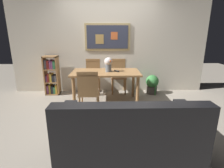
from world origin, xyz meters
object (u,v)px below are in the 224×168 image
(dining_chair_far_right, at_px, (118,73))
(potted_ivy, at_px, (152,84))
(bookshelf, at_px, (52,76))
(leather_couch, at_px, (128,135))
(tv_remote, at_px, (117,71))
(dining_table, at_px, (106,76))
(flower_vase, at_px, (108,64))
(dining_chair_near_left, at_px, (89,90))
(dining_chair_far_left, at_px, (93,73))

(dining_chair_far_right, height_order, potted_ivy, dining_chair_far_right)
(potted_ivy, bearing_deg, bookshelf, 179.07)
(leather_couch, relative_size, tv_remote, 11.40)
(dining_table, xyz_separation_m, leather_couch, (0.30, -1.94, -0.32))
(flower_vase, bearing_deg, potted_ivy, 25.35)
(dining_chair_near_left, distance_m, leather_couch, 1.39)
(dining_table, distance_m, dining_chair_near_left, 0.80)
(flower_vase, height_order, tv_remote, flower_vase)
(leather_couch, distance_m, bookshelf, 3.08)
(dining_chair_near_left, height_order, flower_vase, flower_vase)
(bookshelf, bearing_deg, dining_table, -22.71)
(potted_ivy, bearing_deg, flower_vase, -154.65)
(potted_ivy, bearing_deg, tv_remote, -150.75)
(dining_table, relative_size, tv_remote, 9.77)
(dining_table, relative_size, flower_vase, 4.77)
(dining_chair_far_right, bearing_deg, bookshelf, -175.56)
(dining_chair_far_left, distance_m, tv_remote, 0.97)
(leather_couch, bearing_deg, potted_ivy, 69.48)
(leather_couch, height_order, bookshelf, bookshelf)
(dining_chair_far_left, xyz_separation_m, potted_ivy, (1.59, -0.18, -0.27))
(leather_couch, height_order, potted_ivy, leather_couch)
(dining_chair_far_right, xyz_separation_m, potted_ivy, (0.90, -0.18, -0.27))
(dining_chair_far_left, xyz_separation_m, leather_couch, (0.66, -2.68, -0.23))
(potted_ivy, bearing_deg, leather_couch, -110.52)
(dining_table, height_order, flower_vase, flower_vase)
(tv_remote, bearing_deg, dining_chair_far_left, 129.59)
(dining_chair_far_left, distance_m, leather_couch, 2.77)
(potted_ivy, distance_m, flower_vase, 1.45)
(dining_chair_far_left, relative_size, potted_ivy, 1.63)
(dining_chair_near_left, bearing_deg, dining_table, 65.80)
(dining_table, bearing_deg, leather_couch, -81.23)
(dining_chair_far_left, distance_m, bookshelf, 1.08)
(leather_couch, bearing_deg, bookshelf, 124.22)
(dining_chair_far_right, relative_size, tv_remote, 5.77)
(flower_vase, bearing_deg, bookshelf, 158.09)
(dining_chair_near_left, height_order, dining_chair_far_right, same)
(dining_chair_far_left, xyz_separation_m, tv_remote, (0.61, -0.73, 0.21))
(dining_table, height_order, dining_chair_far_right, dining_chair_far_right)
(dining_table, xyz_separation_m, dining_chair_far_right, (0.34, 0.73, -0.10))
(dining_chair_near_left, bearing_deg, bookshelf, 129.71)
(bookshelf, bearing_deg, dining_chair_far_right, 4.44)
(dining_chair_far_left, xyz_separation_m, dining_chair_near_left, (0.03, -1.46, 0.00))
(dining_table, height_order, dining_chair_near_left, dining_chair_near_left)
(dining_table, xyz_separation_m, dining_chair_near_left, (-0.33, -0.73, -0.10))
(leather_couch, height_order, tv_remote, leather_couch)
(dining_chair_far_left, relative_size, tv_remote, 5.77)
(flower_vase, bearing_deg, dining_chair_far_left, 119.59)
(dining_chair_far_right, relative_size, potted_ivy, 1.63)
(dining_table, height_order, dining_chair_far_left, dining_chair_far_left)
(dining_chair_far_left, bearing_deg, dining_chair_far_right, -0.20)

